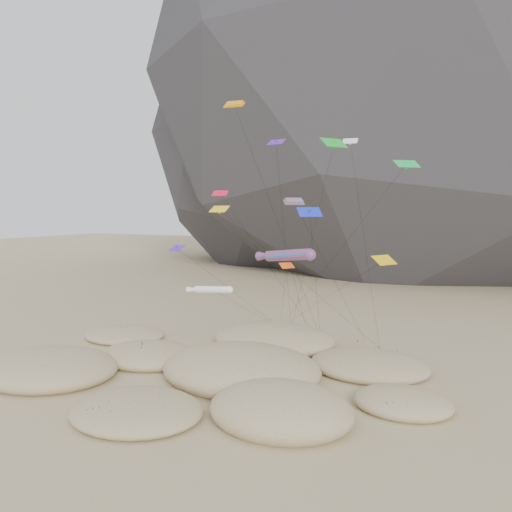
{
  "coord_description": "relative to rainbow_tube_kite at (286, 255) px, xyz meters",
  "views": [
    {
      "loc": [
        24.61,
        -41.25,
        17.6
      ],
      "look_at": [
        -0.82,
        12.0,
        12.17
      ],
      "focal_mm": 35.0,
      "sensor_mm": 36.0,
      "label": 1
    }
  ],
  "objects": [
    {
      "name": "multi_parafoil",
      "position": [
        0.53,
        1.28,
        5.71
      ],
      "size": [
        6.51,
        14.41,
        19.0
      ],
      "color": "red",
      "rests_on": "ground"
    },
    {
      "name": "kite_stakes",
      "position": [
        -1.37,
        13.49,
        -12.46
      ],
      "size": [
        23.8,
        6.02,
        0.3
      ],
      "color": "#3F2D1E",
      "rests_on": "ground"
    },
    {
      "name": "white_tube_kite",
      "position": [
        -8.35,
        -2.41,
        -4.09
      ],
      "size": [
        6.49,
        18.92,
        9.17
      ],
      "color": "white",
      "rests_on": "ground"
    },
    {
      "name": "rainbow_tube_kite",
      "position": [
        0.0,
        0.0,
        0.0
      ],
      "size": [
        8.46,
        18.76,
        13.61
      ],
      "color": "red",
      "rests_on": "ground"
    },
    {
      "name": "rock_headland",
      "position": [
        2.46,
        108.84,
        60.07
      ],
      "size": [
        226.37,
        148.64,
        177.5
      ],
      "color": "black",
      "rests_on": "ground"
    },
    {
      "name": "ground",
      "position": [
        -3.91,
        -9.88,
        -12.61
      ],
      "size": [
        500.0,
        500.0,
        0.0
      ],
      "primitive_type": "plane",
      "color": "#CCB789",
      "rests_on": "ground"
    },
    {
      "name": "dune_grass",
      "position": [
        -4.79,
        -6.19,
        -11.79
      ],
      "size": [
        40.77,
        29.47,
        1.51
      ],
      "color": "black",
      "rests_on": "ground"
    },
    {
      "name": "delta_kites",
      "position": [
        1.21,
        1.84,
        6.21
      ],
      "size": [
        27.44,
        22.65,
        26.05
      ],
      "color": "red",
      "rests_on": "ground"
    },
    {
      "name": "dunes",
      "position": [
        -5.67,
        -5.31,
        -11.81
      ],
      "size": [
        48.99,
        37.74,
        4.54
      ],
      "color": "#CCB789",
      "rests_on": "ground"
    },
    {
      "name": "orange_parafoil",
      "position": [
        -6.71,
        0.89,
        16.64
      ],
      "size": [
        7.7,
        13.66,
        30.19
      ],
      "color": "orange",
      "rests_on": "ground"
    }
  ]
}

